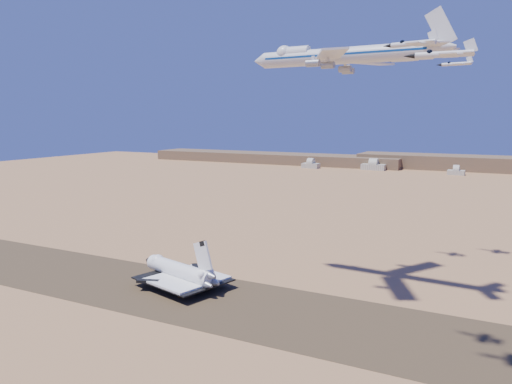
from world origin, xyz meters
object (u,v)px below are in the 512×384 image
at_px(crew_b, 182,295).
at_px(crew_c, 179,295).
at_px(chase_jet_a, 412,44).
at_px(chase_jet_c, 404,60).
at_px(carrier_747, 336,56).
at_px(chase_jet_d, 456,64).
at_px(crew_a, 181,292).
at_px(chase_jet_b, 442,54).
at_px(shuttle, 179,272).

bearing_deg(crew_b, crew_c, 100.19).
distance_m(chase_jet_a, chase_jet_c, 97.20).
height_order(carrier_747, crew_c, carrier_747).
distance_m(crew_b, chase_jet_d, 154.37).
xyz_separation_m(crew_a, chase_jet_a, (85.55, -18.62, 84.64)).
bearing_deg(crew_c, chase_jet_b, -172.43).
relative_size(carrier_747, crew_b, 40.26).
relative_size(crew_c, chase_jet_b, 0.11).
bearing_deg(chase_jet_d, crew_b, -123.51).
xyz_separation_m(crew_a, crew_c, (1.19, -3.17, -0.02)).
bearing_deg(chase_jet_c, carrier_747, -101.76).
xyz_separation_m(shuttle, chase_jet_d, (90.83, 84.59, 85.00)).
bearing_deg(chase_jet_b, chase_jet_c, 103.60).
distance_m(carrier_747, crew_b, 105.79).
distance_m(carrier_747, chase_jet_d, 71.09).
xyz_separation_m(carrier_747, crew_c, (-48.71, -33.33, -88.64)).
height_order(crew_b, chase_jet_b, chase_jet_b).
bearing_deg(crew_b, chase_jet_a, -128.78).
bearing_deg(shuttle, chase_jet_c, 59.07).
xyz_separation_m(chase_jet_b, chase_jet_c, (-28.87, 105.45, 10.54)).
relative_size(carrier_747, crew_a, 42.89).
bearing_deg(chase_jet_b, crew_c, 162.65).
relative_size(shuttle, chase_jet_b, 2.80).
relative_size(shuttle, carrier_747, 0.58).
bearing_deg(carrier_747, chase_jet_c, 74.96).
bearing_deg(chase_jet_a, crew_b, -179.40).
bearing_deg(crew_b, shuttle, 11.61).
distance_m(crew_c, chase_jet_a, 120.51).
xyz_separation_m(carrier_747, crew_a, (-49.90, -30.16, -88.62)).
bearing_deg(crew_c, chase_jet_c, -105.73).
bearing_deg(chase_jet_d, crew_a, -124.97).
height_order(crew_c, chase_jet_c, chase_jet_c).
height_order(shuttle, chase_jet_b, chase_jet_b).
bearing_deg(chase_jet_d, shuttle, -129.41).
bearing_deg(crew_a, chase_jet_d, -57.27).
bearing_deg(shuttle, crew_b, -35.37).
bearing_deg(carrier_747, crew_b, -142.23).
relative_size(crew_b, chase_jet_c, 0.13).
bearing_deg(carrier_747, chase_jet_d, 64.15).
bearing_deg(shuttle, chase_jet_a, -0.73).
distance_m(chase_jet_a, chase_jet_b, 14.30).
xyz_separation_m(crew_b, chase_jet_c, (63.23, 78.70, 90.93)).
bearing_deg(chase_jet_b, shuttle, 158.17).
height_order(crew_a, crew_b, crew_b).
distance_m(carrier_747, chase_jet_a, 60.54).
relative_size(chase_jet_a, chase_jet_c, 0.96).
relative_size(crew_b, chase_jet_b, 0.12).
bearing_deg(crew_b, carrier_747, -83.52).
xyz_separation_m(chase_jet_b, chase_jet_d, (-9.49, 121.33, 9.39)).
height_order(carrier_747, crew_a, carrier_747).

